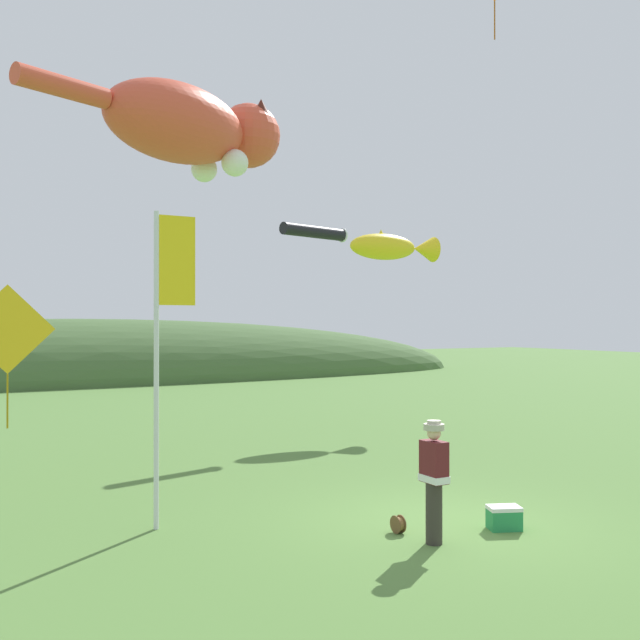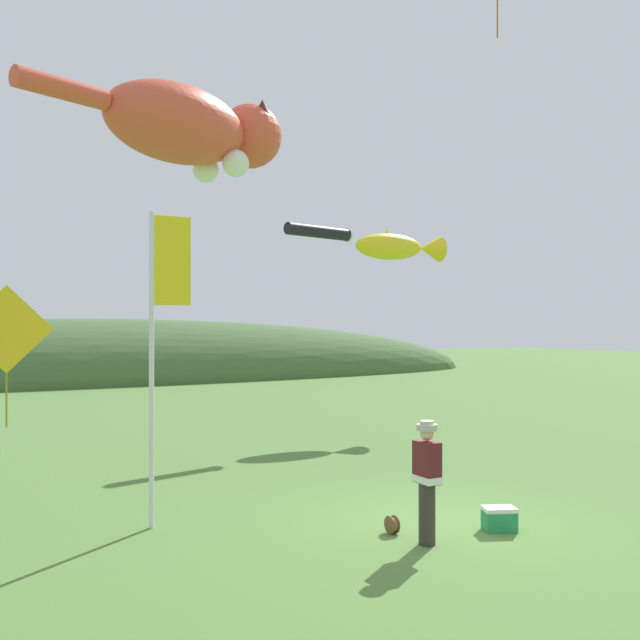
{
  "view_description": "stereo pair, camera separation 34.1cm",
  "coord_description": "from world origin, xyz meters",
  "px_view_note": "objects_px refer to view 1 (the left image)",
  "views": [
    {
      "loc": [
        -7.21,
        -8.98,
        3.18
      ],
      "look_at": [
        0.0,
        4.0,
        3.24
      ],
      "focal_mm": 40.0,
      "sensor_mm": 36.0,
      "label": 1
    },
    {
      "loc": [
        -6.91,
        -9.14,
        3.18
      ],
      "look_at": [
        0.0,
        4.0,
        3.24
      ],
      "focal_mm": 40.0,
      "sensor_mm": 36.0,
      "label": 2
    }
  ],
  "objects_px": {
    "kite_fish_windsock": "(392,247)",
    "festival_attendant": "(434,477)",
    "picnic_cooler": "(504,518)",
    "festival_banner_pole": "(165,321)",
    "kite_diamond_gold": "(8,330)",
    "kite_tube_streamer": "(315,232)",
    "kite_giant_cat": "(194,128)",
    "kite_spool": "(398,524)"
  },
  "relations": [
    {
      "from": "kite_fish_windsock",
      "to": "festival_attendant",
      "type": "bearing_deg",
      "value": -122.18
    },
    {
      "from": "picnic_cooler",
      "to": "kite_fish_windsock",
      "type": "bearing_deg",
      "value": 63.3
    },
    {
      "from": "festival_banner_pole",
      "to": "kite_diamond_gold",
      "type": "bearing_deg",
      "value": 136.2
    },
    {
      "from": "festival_banner_pole",
      "to": "kite_tube_streamer",
      "type": "bearing_deg",
      "value": 48.05
    },
    {
      "from": "festival_attendant",
      "to": "festival_banner_pole",
      "type": "xyz_separation_m",
      "value": [
        -3.15,
        2.66,
        2.26
      ]
    },
    {
      "from": "festival_banner_pole",
      "to": "kite_diamond_gold",
      "type": "height_order",
      "value": "festival_banner_pole"
    },
    {
      "from": "kite_tube_streamer",
      "to": "kite_fish_windsock",
      "type": "bearing_deg",
      "value": 11.26
    },
    {
      "from": "kite_fish_windsock",
      "to": "kite_tube_streamer",
      "type": "xyz_separation_m",
      "value": [
        -3.19,
        -0.64,
        0.22
      ]
    },
    {
      "from": "kite_giant_cat",
      "to": "kite_tube_streamer",
      "type": "xyz_separation_m",
      "value": [
        5.07,
        3.92,
        -1.44
      ]
    },
    {
      "from": "kite_spool",
      "to": "kite_diamond_gold",
      "type": "xyz_separation_m",
      "value": [
        -5.07,
        3.97,
        2.93
      ]
    },
    {
      "from": "kite_fish_windsock",
      "to": "kite_diamond_gold",
      "type": "xyz_separation_m",
      "value": [
        -12.02,
        -6.17,
        -2.57
      ]
    },
    {
      "from": "kite_tube_streamer",
      "to": "kite_giant_cat",
      "type": "bearing_deg",
      "value": -142.27
    },
    {
      "from": "festival_banner_pole",
      "to": "kite_tube_streamer",
      "type": "relative_size",
      "value": 2.01
    },
    {
      "from": "kite_spool",
      "to": "festival_banner_pole",
      "type": "relative_size",
      "value": 0.06
    },
    {
      "from": "picnic_cooler",
      "to": "festival_banner_pole",
      "type": "bearing_deg",
      "value": 149.94
    },
    {
      "from": "festival_attendant",
      "to": "kite_fish_windsock",
      "type": "bearing_deg",
      "value": 57.82
    },
    {
      "from": "festival_banner_pole",
      "to": "kite_fish_windsock",
      "type": "relative_size",
      "value": 1.54
    },
    {
      "from": "festival_attendant",
      "to": "kite_diamond_gold",
      "type": "relative_size",
      "value": 0.74
    },
    {
      "from": "picnic_cooler",
      "to": "kite_fish_windsock",
      "type": "height_order",
      "value": "kite_fish_windsock"
    },
    {
      "from": "picnic_cooler",
      "to": "festival_attendant",
      "type": "bearing_deg",
      "value": -178.37
    },
    {
      "from": "kite_spool",
      "to": "festival_banner_pole",
      "type": "xyz_separation_m",
      "value": [
        -3.0,
        1.98,
        3.08
      ]
    },
    {
      "from": "kite_giant_cat",
      "to": "kite_tube_streamer",
      "type": "height_order",
      "value": "kite_giant_cat"
    },
    {
      "from": "picnic_cooler",
      "to": "kite_giant_cat",
      "type": "bearing_deg",
      "value": 114.58
    },
    {
      "from": "picnic_cooler",
      "to": "kite_tube_streamer",
      "type": "height_order",
      "value": "kite_tube_streamer"
    },
    {
      "from": "kite_tube_streamer",
      "to": "picnic_cooler",
      "type": "bearing_deg",
      "value": -102.38
    },
    {
      "from": "picnic_cooler",
      "to": "kite_giant_cat",
      "type": "distance_m",
      "value": 9.87
    },
    {
      "from": "kite_giant_cat",
      "to": "kite_fish_windsock",
      "type": "xyz_separation_m",
      "value": [
        8.26,
        4.56,
        -1.67
      ]
    },
    {
      "from": "festival_attendant",
      "to": "kite_giant_cat",
      "type": "relative_size",
      "value": 0.3
    },
    {
      "from": "festival_attendant",
      "to": "picnic_cooler",
      "type": "relative_size",
      "value": 3.08
    },
    {
      "from": "picnic_cooler",
      "to": "kite_diamond_gold",
      "type": "bearing_deg",
      "value": 145.09
    },
    {
      "from": "kite_giant_cat",
      "to": "kite_spool",
      "type": "bearing_deg",
      "value": -76.78
    },
    {
      "from": "picnic_cooler",
      "to": "kite_giant_cat",
      "type": "height_order",
      "value": "kite_giant_cat"
    },
    {
      "from": "kite_fish_windsock",
      "to": "kite_tube_streamer",
      "type": "distance_m",
      "value": 3.26
    },
    {
      "from": "kite_spool",
      "to": "kite_giant_cat",
      "type": "height_order",
      "value": "kite_giant_cat"
    },
    {
      "from": "festival_attendant",
      "to": "kite_giant_cat",
      "type": "bearing_deg",
      "value": 103.11
    },
    {
      "from": "festival_banner_pole",
      "to": "festival_attendant",
      "type": "bearing_deg",
      "value": -40.24
    },
    {
      "from": "kite_tube_streamer",
      "to": "kite_spool",
      "type": "bearing_deg",
      "value": -111.59
    },
    {
      "from": "kite_diamond_gold",
      "to": "kite_tube_streamer",
      "type": "bearing_deg",
      "value": 32.09
    },
    {
      "from": "kite_giant_cat",
      "to": "picnic_cooler",
      "type": "bearing_deg",
      "value": -65.42
    },
    {
      "from": "picnic_cooler",
      "to": "festival_banner_pole",
      "type": "distance_m",
      "value": 6.05
    },
    {
      "from": "kite_spool",
      "to": "kite_fish_windsock",
      "type": "distance_m",
      "value": 13.46
    },
    {
      "from": "kite_giant_cat",
      "to": "kite_fish_windsock",
      "type": "relative_size",
      "value": 1.87
    }
  ]
}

